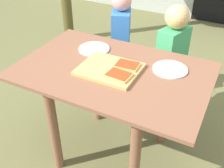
% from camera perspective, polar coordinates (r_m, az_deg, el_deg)
% --- Properties ---
extents(ground_plane, '(16.00, 16.00, 0.00)m').
position_cam_1_polar(ground_plane, '(2.14, 0.15, -13.83)').
color(ground_plane, olive).
extents(dining_table, '(1.16, 0.76, 0.73)m').
position_cam_1_polar(dining_table, '(1.74, 0.18, -0.93)').
color(dining_table, brown).
rests_on(dining_table, ground).
extents(cutting_board, '(0.36, 0.29, 0.02)m').
position_cam_1_polar(cutting_board, '(1.65, -0.55, 3.09)').
color(cutting_board, tan).
rests_on(cutting_board, dining_table).
extents(pizza_slice_far_right, '(0.15, 0.11, 0.02)m').
position_cam_1_polar(pizza_slice_far_right, '(1.66, 3.17, 3.96)').
color(pizza_slice_far_right, '#E8AD61').
rests_on(pizza_slice_far_right, cutting_board).
extents(pizza_slice_near_right, '(0.15, 0.12, 0.02)m').
position_cam_1_polar(pizza_slice_near_right, '(1.56, 1.37, 1.89)').
color(pizza_slice_near_right, '#E8AD61').
rests_on(pizza_slice_near_right, cutting_board).
extents(plate_white_right, '(0.21, 0.21, 0.01)m').
position_cam_1_polar(plate_white_right, '(1.69, 11.99, 3.03)').
color(plate_white_right, silver).
rests_on(plate_white_right, dining_table).
extents(plate_white_left, '(0.21, 0.21, 0.01)m').
position_cam_1_polar(plate_white_left, '(1.89, -3.75, 7.33)').
color(plate_white_left, white).
rests_on(plate_white_left, dining_table).
extents(child_left, '(0.22, 0.27, 1.02)m').
position_cam_1_polar(child_left, '(2.32, 1.83, 8.31)').
color(child_left, '#384C43').
rests_on(child_left, ground).
extents(child_right, '(0.21, 0.27, 0.98)m').
position_cam_1_polar(child_right, '(2.17, 12.25, 5.36)').
color(child_right, '#252350').
rests_on(child_right, ground).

